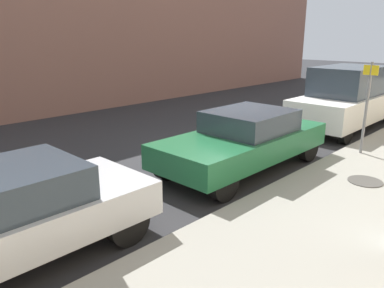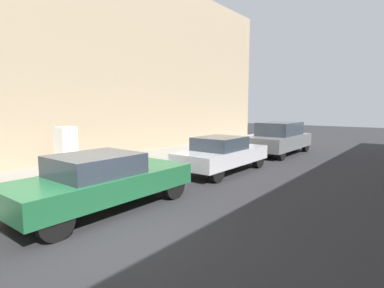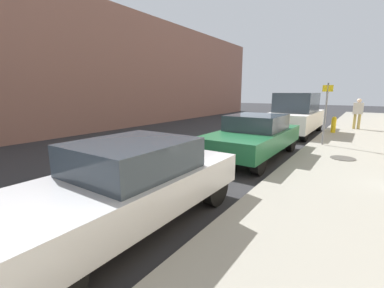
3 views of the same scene
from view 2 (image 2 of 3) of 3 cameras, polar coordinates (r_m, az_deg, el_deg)
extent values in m
plane|color=#28282B|center=(6.90, -16.54, -14.98)|extent=(80.00, 80.00, 0.00)
cube|color=gray|center=(10.81, -30.94, -7.21)|extent=(4.78, 44.00, 0.16)
cube|color=white|center=(12.03, -22.86, -0.94)|extent=(0.69, 0.59, 1.68)
cube|color=black|center=(12.17, -21.64, -0.79)|extent=(0.01, 0.01, 1.60)
cube|color=yellow|center=(12.22, -21.88, 0.24)|extent=(0.16, 0.01, 0.22)
cube|color=red|center=(12.12, -21.75, 1.73)|extent=(0.62, 0.01, 0.05)
cube|color=red|center=(12.22, -21.56, -2.35)|extent=(0.62, 0.01, 0.05)
cylinder|color=#47443F|center=(9.82, -29.27, -7.93)|extent=(0.70, 0.70, 0.02)
cube|color=#1E6038|center=(7.89, -16.39, -7.26)|extent=(1.89, 4.64, 0.55)
cube|color=#2D3842|center=(7.65, -17.95, -3.74)|extent=(1.66, 1.95, 0.50)
cylinder|color=black|center=(9.59, -10.87, -6.25)|extent=(0.22, 0.74, 0.74)
cylinder|color=black|center=(8.47, -3.55, -7.93)|extent=(0.22, 0.74, 0.74)
cylinder|color=black|center=(7.88, -30.15, -10.03)|extent=(0.22, 0.74, 0.74)
cylinder|color=black|center=(6.46, -24.63, -13.38)|extent=(0.22, 0.74, 0.74)
cube|color=silver|center=(11.91, 5.88, -2.28)|extent=(1.79, 4.41, 0.55)
cube|color=#2D3842|center=(11.65, 5.33, 0.13)|extent=(1.57, 1.85, 0.50)
cylinder|color=black|center=(13.69, 6.73, -2.24)|extent=(0.22, 0.72, 0.72)
cylinder|color=black|center=(12.97, 12.50, -2.87)|extent=(0.22, 0.72, 0.72)
cylinder|color=black|center=(11.14, -1.88, -4.33)|extent=(0.22, 0.72, 0.72)
cylinder|color=black|center=(10.24, 4.70, -5.36)|extent=(0.22, 0.72, 0.72)
cube|color=slate|center=(17.00, 16.28, 0.46)|extent=(1.95, 4.83, 0.70)
cube|color=#2D3842|center=(16.93, 16.37, 2.81)|extent=(1.72, 2.66, 0.70)
cylinder|color=black|center=(19.03, 15.94, 0.08)|extent=(0.22, 0.68, 0.68)
cylinder|color=black|center=(18.47, 20.80, -0.31)|extent=(0.22, 0.68, 0.68)
cylinder|color=black|center=(15.74, 10.89, -1.18)|extent=(0.22, 0.68, 0.68)
cylinder|color=black|center=(15.05, 16.62, -1.72)|extent=(0.22, 0.68, 0.68)
camera|label=1|loc=(16.07, -6.85, 9.01)|focal=35.00mm
camera|label=3|loc=(15.59, 1.46, 5.64)|focal=24.00mm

